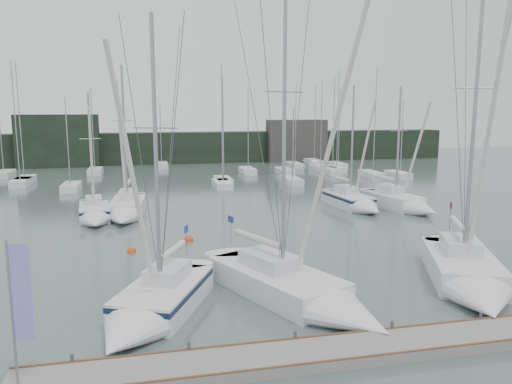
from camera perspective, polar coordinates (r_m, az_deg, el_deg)
ground at (r=23.96m, az=6.24°, el=-12.56°), size 160.00×160.00×0.00m
dock at (r=19.65m, az=11.19°, el=-17.26°), size 24.00×2.00×0.40m
far_treeline at (r=83.53m, az=-7.69°, el=5.06°), size 90.00×4.00×5.00m
far_building_left at (r=82.08m, az=-21.69°, el=5.44°), size 12.00×3.00×8.00m
far_building_right at (r=85.00m, az=4.65°, el=5.87°), size 10.00×3.00×7.00m
mast_forest at (r=66.41m, az=-3.67°, el=2.22°), size 52.03×25.37×14.42m
sailboat_near_left at (r=22.17m, az=-12.02°, el=-12.96°), size 6.04×8.70×13.84m
sailboat_near_center at (r=23.29m, az=6.03°, el=-11.74°), size 7.27×11.07×16.57m
sailboat_near_right at (r=27.22m, az=23.31°, el=-9.19°), size 6.89×10.38×16.90m
sailboat_mid_a at (r=42.05m, az=-17.97°, el=-2.47°), size 3.04×7.39×10.96m
sailboat_mid_b at (r=42.57m, az=-14.62°, el=-2.10°), size 3.23×8.81×13.29m
sailboat_mid_d at (r=45.55m, az=11.36°, el=-1.24°), size 3.44×8.11×11.80m
sailboat_mid_e at (r=46.03m, az=16.60°, el=-1.33°), size 4.40×8.67×11.69m
buoy_a at (r=34.71m, az=-7.71°, el=-5.54°), size 0.70×0.70×0.70m
buoy_c at (r=32.82m, az=-14.03°, el=-6.64°), size 0.57×0.57×0.57m
dock_banner at (r=17.35m, az=-25.51°, el=-11.09°), size 0.71×0.17×4.68m
seagull at (r=20.41m, az=6.67°, el=3.41°), size 0.96×0.54×0.20m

